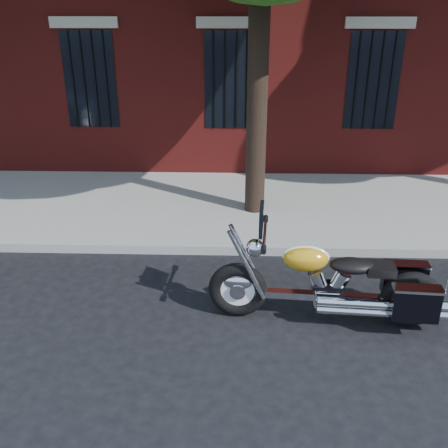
{
  "coord_description": "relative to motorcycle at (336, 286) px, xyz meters",
  "views": [
    {
      "loc": [
        0.19,
        -5.82,
        3.76
      ],
      "look_at": [
        -0.01,
        0.8,
        0.78
      ],
      "focal_mm": 40.0,
      "sensor_mm": 36.0,
      "label": 1
    }
  ],
  "objects": [
    {
      "name": "ground",
      "position": [
        -1.43,
        0.46,
        -0.52
      ],
      "size": [
        120.0,
        120.0,
        0.0
      ],
      "primitive_type": "plane",
      "color": "black",
      "rests_on": "ground"
    },
    {
      "name": "curb",
      "position": [
        -1.43,
        1.84,
        -0.44
      ],
      "size": [
        40.0,
        0.16,
        0.15
      ],
      "primitive_type": "cube",
      "color": "gray",
      "rests_on": "ground"
    },
    {
      "name": "sidewalk",
      "position": [
        -1.43,
        3.72,
        -0.44
      ],
      "size": [
        40.0,
        3.6,
        0.15
      ],
      "primitive_type": "cube",
      "color": "gray",
      "rests_on": "ground"
    },
    {
      "name": "motorcycle",
      "position": [
        0.0,
        0.0,
        0.0
      ],
      "size": [
        3.01,
        0.98,
        1.53
      ],
      "rotation": [
        0.0,
        0.0,
        -0.07
      ],
      "color": "black",
      "rests_on": "ground"
    }
  ]
}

